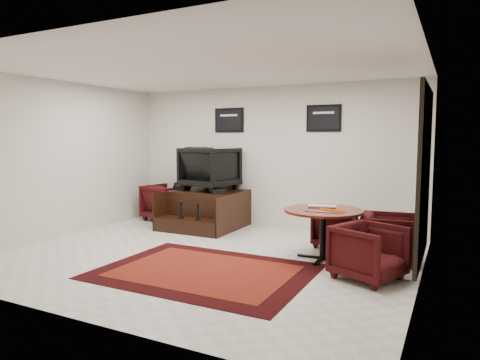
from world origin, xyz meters
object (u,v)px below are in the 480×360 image
(table_chair_back, at_px, (335,226))
(table_chair_corner, at_px, (369,249))
(armchair_side, at_px, (167,200))
(meeting_table, at_px, (323,216))
(shine_chair, at_px, (210,166))
(shine_podium, at_px, (207,210))
(table_chair_window, at_px, (389,235))

(table_chair_back, distance_m, table_chair_corner, 1.68)
(armchair_side, xyz_separation_m, meeting_table, (3.87, -1.44, 0.22))
(table_chair_corner, bearing_deg, meeting_table, 73.76)
(shine_chair, bearing_deg, meeting_table, 162.27)
(armchair_side, bearing_deg, table_chair_corner, 168.26)
(shine_podium, relative_size, table_chair_back, 2.18)
(table_chair_back, bearing_deg, shine_podium, -9.96)
(meeting_table, height_order, table_chair_back, meeting_table)
(table_chair_back, distance_m, table_chair_window, 1.04)
(shine_podium, distance_m, table_chair_back, 2.73)
(shine_chair, distance_m, table_chair_window, 3.85)
(shine_chair, xyz_separation_m, table_chair_window, (3.61, -1.04, -0.83))
(shine_podium, distance_m, shine_chair, 0.89)
(meeting_table, relative_size, table_chair_back, 1.71)
(table_chair_corner, bearing_deg, table_chair_back, 51.41)
(armchair_side, relative_size, table_chair_window, 1.13)
(shine_chair, distance_m, table_chair_corner, 4.12)
(table_chair_back, relative_size, table_chair_corner, 0.87)
(shine_podium, xyz_separation_m, meeting_table, (2.74, -1.23, 0.32))
(table_chair_back, bearing_deg, shine_chair, -12.97)
(shine_podium, relative_size, meeting_table, 1.28)
(shine_chair, relative_size, armchair_side, 1.13)
(shine_podium, xyz_separation_m, table_chair_window, (3.61, -0.89, 0.05))
(shine_podium, height_order, shine_chair, shine_chair)
(shine_chair, distance_m, table_chair_back, 2.89)
(meeting_table, bearing_deg, table_chair_window, 21.35)
(shine_chair, xyz_separation_m, armchair_side, (-1.13, 0.06, -0.78))
(table_chair_corner, bearing_deg, table_chair_window, 16.34)
(shine_podium, height_order, armchair_side, armchair_side)
(shine_podium, xyz_separation_m, table_chair_corner, (3.51, -1.85, 0.05))
(table_chair_window, relative_size, table_chair_corner, 0.99)
(table_chair_back, bearing_deg, meeting_table, 90.69)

